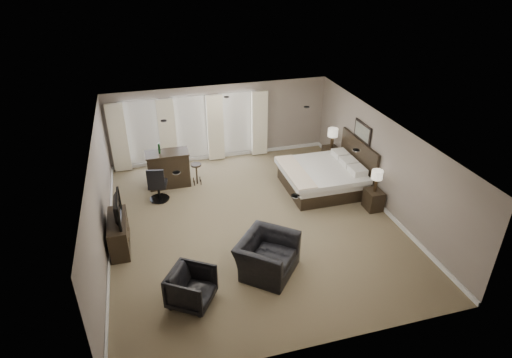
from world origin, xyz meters
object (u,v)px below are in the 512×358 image
object	(u,v)px
nightstand_near	(373,200)
bar_counter	(169,169)
lamp_near	(376,181)
armchair_far	(191,286)
dresser	(119,233)
bar_stool_right	(197,174)
armchair_near	(267,250)
nightstand_far	(331,156)
desk_chair	(158,183)
lamp_far	(332,138)
bar_stool_left	(156,167)
tv	(116,218)
bed	(325,167)

from	to	relation	value
nightstand_near	bar_counter	distance (m)	6.18
lamp_near	armchair_far	bearing A→B (deg)	-157.53
dresser	bar_stool_right	bearing A→B (deg)	49.00
armchair_near	armchair_far	xyz separation A→B (m)	(-1.80, -0.53, -0.14)
nightstand_near	dresser	world-z (taller)	dresser
armchair_far	nightstand_far	bearing A→B (deg)	-13.64
armchair_far	desk_chair	world-z (taller)	desk_chair
nightstand_near	bar_counter	xyz separation A→B (m)	(-5.43, 2.94, 0.28)
lamp_near	desk_chair	size ratio (longest dim) A/B	0.58
lamp_far	bar_stool_left	world-z (taller)	lamp_far
nightstand_far	lamp_far	world-z (taller)	lamp_far
nightstand_far	bar_stool_left	xyz separation A→B (m)	(-5.79, 0.58, 0.10)
lamp_far	armchair_far	world-z (taller)	lamp_far
lamp_far	bar_counter	bearing A→B (deg)	179.62
armchair_far	bar_counter	bearing A→B (deg)	32.55
nightstand_near	nightstand_far	size ratio (longest dim) A/B	0.93
dresser	desk_chair	distance (m)	2.30
tv	bar_stool_right	xyz separation A→B (m)	(2.33, 2.68, -0.52)
armchair_far	desk_chair	xyz separation A→B (m)	(-0.35, 4.38, 0.12)
lamp_near	armchair_near	world-z (taller)	lamp_near
nightstand_near	armchair_near	bearing A→B (deg)	-154.73
bed	bar_counter	xyz separation A→B (m)	(-4.54, 1.49, -0.17)
lamp_far	bar_stool_left	xyz separation A→B (m)	(-5.79, 0.58, -0.56)
lamp_far	armchair_far	bearing A→B (deg)	-136.65
lamp_near	armchair_near	size ratio (longest dim) A/B	0.48
bar_counter	bar_stool_left	size ratio (longest dim) A/B	1.58
dresser	bar_counter	distance (m)	3.21
dresser	tv	world-z (taller)	tv
armchair_near	bar_stool_right	distance (m)	4.61
lamp_far	bar_stool_left	size ratio (longest dim) A/B	0.84
tv	armchair_far	distance (m)	2.81
bed	armchair_near	bearing A→B (deg)	-131.14
bed	lamp_far	xyz separation A→B (m)	(0.89, 1.45, 0.23)
bar_counter	bar_stool_right	bearing A→B (deg)	-10.58
tv	nightstand_near	bearing A→B (deg)	-90.86
armchair_far	bar_stool_left	xyz separation A→B (m)	(-0.32, 5.75, -0.03)
lamp_far	lamp_near	bearing A→B (deg)	-90.00
desk_chair	lamp_near	bearing A→B (deg)	171.11
bed	armchair_far	size ratio (longest dim) A/B	2.64
bed	nightstand_near	bearing A→B (deg)	-58.46
armchair_near	desk_chair	world-z (taller)	armchair_near
nightstand_near	bar_counter	size ratio (longest dim) A/B	0.45
lamp_near	dresser	size ratio (longest dim) A/B	0.47
armchair_near	lamp_near	bearing A→B (deg)	-24.28
nightstand_near	tv	size ratio (longest dim) A/B	0.54
bar_stool_left	tv	bearing A→B (deg)	-108.43
nightstand_near	desk_chair	xyz separation A→B (m)	(-5.82, 2.11, 0.27)
tv	armchair_far	xyz separation A→B (m)	(1.45, -2.37, -0.43)
nightstand_far	bar_stool_right	distance (m)	4.59
bar_stool_right	nightstand_near	bearing A→B (deg)	-31.19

